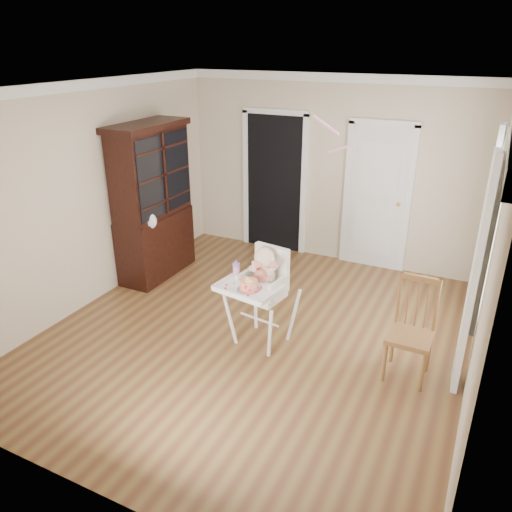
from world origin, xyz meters
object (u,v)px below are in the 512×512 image
at_px(dining_chair, 411,333).
at_px(china_cabinet, 153,202).
at_px(high_chair, 262,286).
at_px(cake, 249,285).
at_px(sippy_cup, 236,269).

bearing_deg(dining_chair, china_cabinet, 167.69).
bearing_deg(high_chair, cake, -84.32).
bearing_deg(cake, high_chair, 86.71).
relative_size(high_chair, cake, 4.77).
bearing_deg(sippy_cup, dining_chair, 4.82).
bearing_deg(sippy_cup, cake, -41.06).
bearing_deg(dining_chair, cake, -165.47).
xyz_separation_m(cake, sippy_cup, (-0.27, 0.23, 0.03)).
xyz_separation_m(high_chair, china_cabinet, (-2.11, 0.95, 0.38)).
height_order(high_chair, sippy_cup, high_chair).
relative_size(china_cabinet, dining_chair, 2.07).
distance_m(high_chair, cake, 0.32).
relative_size(high_chair, dining_chair, 1.08).
height_order(cake, sippy_cup, sippy_cup).
distance_m(cake, dining_chair, 1.66).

